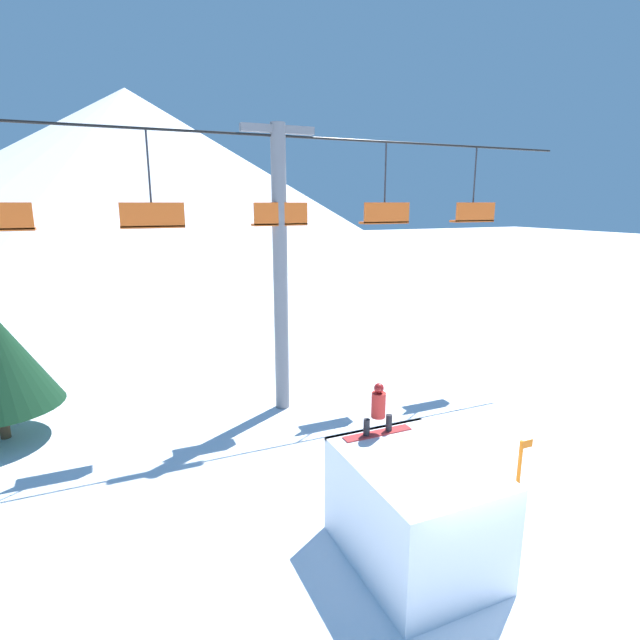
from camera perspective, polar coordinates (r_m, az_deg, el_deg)
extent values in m
plane|color=white|center=(10.98, 15.10, -27.13)|extent=(220.00, 220.00, 0.00)
cone|color=silver|center=(85.64, -20.78, 15.68)|extent=(81.90, 81.90, 23.77)
cube|color=white|center=(10.74, 10.67, -20.61)|extent=(2.43, 3.24, 2.18)
cube|color=silver|center=(11.37, 6.35, -12.30)|extent=(2.43, 0.10, 0.06)
cube|color=#B22D2D|center=(11.09, 6.60, -12.73)|extent=(1.58, 0.26, 0.03)
cylinder|color=black|center=(10.88, 5.34, -12.09)|extent=(0.14, 0.14, 0.36)
cylinder|color=black|center=(11.14, 7.88, -11.54)|extent=(0.14, 0.14, 0.36)
cylinder|color=red|center=(10.82, 6.69, -9.63)|extent=(0.31, 0.31, 0.55)
sphere|color=maroon|center=(10.68, 6.75, -7.73)|extent=(0.21, 0.21, 0.21)
cylinder|color=slate|center=(16.69, -4.55, 5.29)|extent=(0.48, 0.48, 9.47)
cube|color=slate|center=(16.68, -4.86, 20.91)|extent=(2.40, 0.24, 0.24)
cylinder|color=black|center=(16.65, -4.84, 20.23)|extent=(23.12, 0.08, 0.08)
cylinder|color=#28282D|center=(15.70, -18.93, 15.03)|extent=(0.06, 0.06, 2.72)
cube|color=#E05619|center=(15.70, -18.55, 10.07)|extent=(1.80, 0.44, 0.08)
cube|color=#E05619|center=(15.51, -18.58, 11.33)|extent=(1.80, 0.08, 0.70)
cylinder|color=#28282D|center=(16.54, -4.75, 15.54)|extent=(0.06, 0.06, 2.72)
cube|color=#E05619|center=(16.54, -4.66, 10.83)|extent=(1.80, 0.44, 0.08)
cube|color=#E05619|center=(16.36, -4.47, 12.03)|extent=(1.80, 0.08, 0.70)
cylinder|color=#28282D|center=(18.21, 7.46, 15.27)|extent=(0.06, 0.06, 2.72)
cube|color=#E05619|center=(18.21, 7.33, 10.98)|extent=(1.80, 0.44, 0.08)
cube|color=#E05619|center=(18.05, 7.66, 12.06)|extent=(1.80, 0.08, 0.70)
cylinder|color=#28282D|center=(20.51, 17.22, 14.57)|extent=(0.06, 0.06, 2.72)
cube|color=#E05619|center=(20.51, 16.96, 10.77)|extent=(1.80, 0.44, 0.08)
cube|color=#E05619|center=(20.37, 17.36, 11.72)|extent=(1.80, 0.08, 0.70)
cylinder|color=#4C3823|center=(18.28, -32.44, -9.78)|extent=(0.29, 0.29, 1.06)
cylinder|color=orange|center=(13.84, 21.84, -15.18)|extent=(0.10, 0.10, 1.33)
cube|color=orange|center=(13.71, 22.58, -12.96)|extent=(0.36, 0.02, 0.20)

